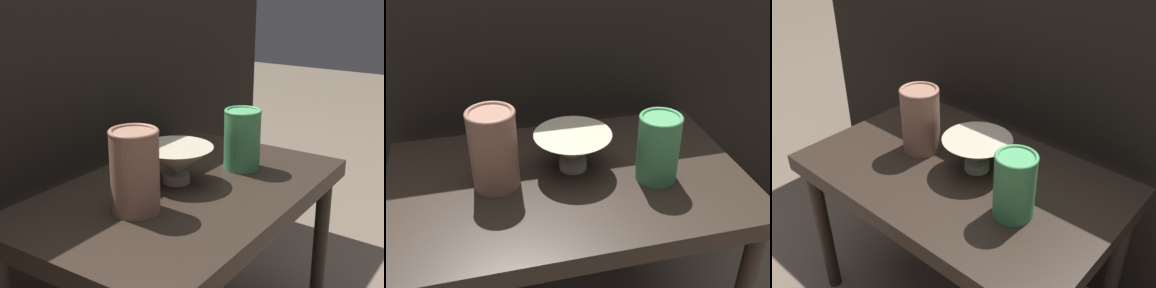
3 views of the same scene
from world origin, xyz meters
TOP-DOWN VIEW (x-y plane):
  - table at (0.00, 0.00)m, footprint 0.73×0.45m
  - couch_backdrop at (0.00, 0.53)m, footprint 1.70×0.50m
  - bowl at (0.02, 0.03)m, footprint 0.16×0.16m
  - vase_textured_left at (-0.14, 0.01)m, footprint 0.09×0.09m
  - vase_colorful_right at (0.17, -0.04)m, footprint 0.08×0.08m

SIDE VIEW (x-z plane):
  - table at x=0.00m, z-range 0.17..0.62m
  - couch_backdrop at x=0.00m, z-range 0.00..0.90m
  - bowl at x=0.02m, z-range 0.46..0.54m
  - vase_colorful_right at x=0.17m, z-range 0.45..0.59m
  - vase_textured_left at x=-0.14m, z-range 0.45..0.61m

